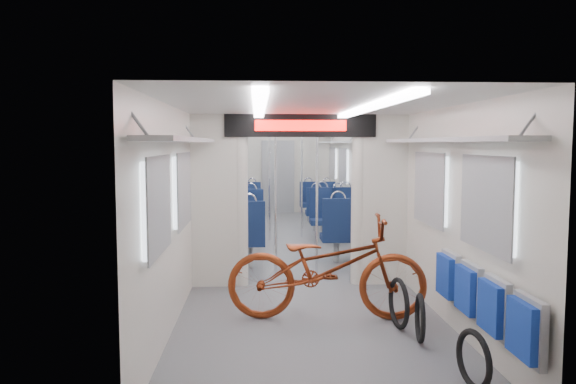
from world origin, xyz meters
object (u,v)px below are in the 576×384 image
object	(u,v)px
stanchion_far_left	(269,182)
bike_hoop_b	(420,321)
flip_bench	(481,298)
seat_bay_far_right	(322,203)
stanchion_far_right	(302,181)
seat_bay_near_right	(342,219)
stanchion_near_right	(317,197)
bike_hoop_a	(473,363)
seat_bay_near_left	(236,222)
bike_hoop_c	(399,306)
stanchion_near_left	(276,197)
seat_bay_far_left	(241,204)
bicycle	(327,268)

from	to	relation	value
stanchion_far_left	bike_hoop_b	bearing A→B (deg)	-77.31
bike_hoop_b	flip_bench	bearing A→B (deg)	-55.26
seat_bay_far_right	stanchion_far_right	world-z (taller)	stanchion_far_right
seat_bay_near_right	stanchion_far_left	bearing A→B (deg)	136.94
seat_bay_near_right	stanchion_near_right	xyz separation A→B (m)	(-0.66, -1.90, 0.57)
bike_hoop_a	seat_bay_near_left	bearing A→B (deg)	110.75
seat_bay_far_right	bike_hoop_c	bearing A→B (deg)	-90.41
flip_bench	stanchion_near_right	distance (m)	3.51
stanchion_near_left	stanchion_far_left	bearing A→B (deg)	90.39
stanchion_far_right	flip_bench	bearing A→B (deg)	-81.37
stanchion_far_left	stanchion_far_right	bearing A→B (deg)	26.90
seat_bay_near_right	seat_bay_far_right	bearing A→B (deg)	90.00
seat_bay_near_left	bike_hoop_a	bearing A→B (deg)	-69.25
bike_hoop_a	seat_bay_far_left	bearing A→B (deg)	103.26
seat_bay_far_right	stanchion_near_left	xyz separation A→B (m)	(-1.25, -4.93, 0.62)
flip_bench	seat_bay_far_left	size ratio (longest dim) A/B	1.03
flip_bench	bike_hoop_c	xyz separation A→B (m)	(-0.47, 0.95, -0.34)
stanchion_near_right	stanchion_far_left	xyz separation A→B (m)	(-0.61, 3.08, 0.00)
seat_bay_far_left	flip_bench	bearing A→B (deg)	-74.30
seat_bay_near_left	seat_bay_far_left	distance (m)	3.27
bike_hoop_a	seat_bay_near_left	world-z (taller)	seat_bay_near_left
bike_hoop_b	seat_bay_near_right	xyz separation A→B (m)	(-0.05, 4.66, 0.36)
bike_hoop_c	seat_bay_near_right	size ratio (longest dim) A/B	0.23
seat_bay_near_left	seat_bay_far_left	xyz separation A→B (m)	(-0.00, 3.27, -0.04)
bike_hoop_c	seat_bay_far_left	distance (m)	7.42
bike_hoop_b	seat_bay_near_right	distance (m)	4.67
flip_bench	stanchion_near_left	size ratio (longest dim) A/B	0.90
bike_hoop_a	bike_hoop_b	xyz separation A→B (m)	(-0.12, 1.04, 0.00)
seat_bay_far_left	seat_bay_far_right	xyz separation A→B (m)	(1.87, 0.16, -0.00)
bike_hoop_b	stanchion_far_right	xyz separation A→B (m)	(-0.65, 6.18, 0.93)
bike_hoop_c	stanchion_far_left	distance (m)	5.63
bicycle	seat_bay_far_left	size ratio (longest dim) A/B	1.07
stanchion_near_right	stanchion_far_right	distance (m)	3.42
stanchion_near_left	stanchion_far_left	xyz separation A→B (m)	(-0.02, 3.00, 0.00)
bike_hoop_a	bike_hoop_c	distance (m)	1.47
bike_hoop_b	bike_hoop_c	xyz separation A→B (m)	(-0.10, 0.42, 0.03)
flip_bench	seat_bay_far_right	size ratio (longest dim) A/B	1.04
seat_bay_near_left	bicycle	bearing A→B (deg)	-72.62
seat_bay_near_left	stanchion_far_right	world-z (taller)	stanchion_far_right
bike_hoop_b	seat_bay_near_left	bearing A→B (deg)	113.86
bike_hoop_a	stanchion_far_right	distance (m)	7.32
seat_bay_near_right	stanchion_near_right	size ratio (longest dim) A/B	1.01
bike_hoop_c	seat_bay_far_right	world-z (taller)	seat_bay_far_right
bicycle	flip_bench	size ratio (longest dim) A/B	1.04
seat_bay_far_left	stanchion_far_right	distance (m)	2.01
bike_hoop_a	seat_bay_far_right	size ratio (longest dim) A/B	0.24
bike_hoop_c	stanchion_far_left	size ratio (longest dim) A/B	0.23
bicycle	stanchion_near_right	xyz separation A→B (m)	(0.10, 1.98, 0.58)
flip_bench	bike_hoop_c	distance (m)	1.11
bike_hoop_c	seat_bay_near_left	world-z (taller)	seat_bay_near_left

